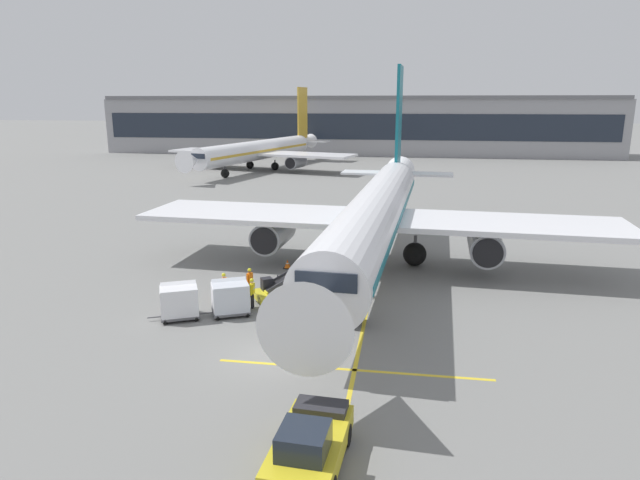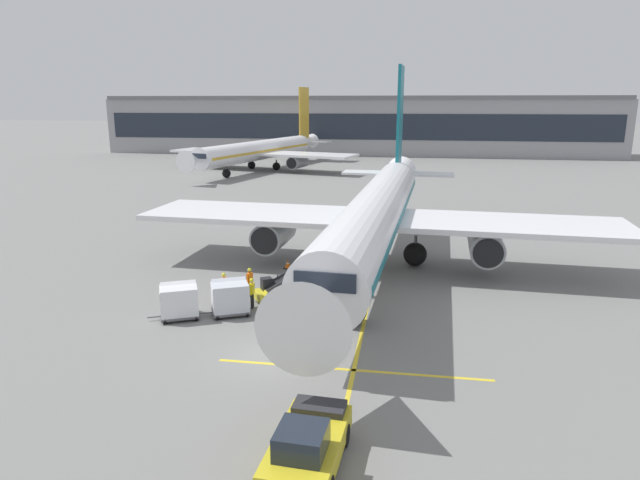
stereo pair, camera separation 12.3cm
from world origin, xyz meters
name	(u,v)px [view 2 (the right image)]	position (x,y,z in m)	size (l,w,h in m)	color
ground_plane	(272,355)	(0.00, 0.00, 0.00)	(600.00, 600.00, 0.00)	slate
parked_airplane	(377,213)	(3.85, 14.86, 3.85)	(33.29, 42.55, 14.63)	white
belt_loader	(288,286)	(-0.80, 7.19, 0.87)	(5.14, 3.90, 3.03)	gold
baggage_cart_lead	(230,297)	(-3.46, 4.59, 1.00)	(2.80, 2.29, 1.91)	#515156
baggage_cart_second	(179,300)	(-5.97, 3.61, 1.00)	(2.80, 2.29, 1.91)	#515156
pushback_tug	(307,445)	(3.09, -7.70, 0.83)	(2.37, 4.52, 1.83)	gold
ground_crew_by_loader	(232,298)	(-3.31, 4.41, 1.00)	(0.39, 0.52, 1.74)	#514C42
ground_crew_by_carts	(224,285)	(-4.40, 6.37, 1.00)	(0.27, 0.57, 1.74)	#514C42
ground_crew_marshaller	(252,291)	(-2.54, 5.68, 1.00)	(0.25, 0.57, 1.74)	black
ground_crew_wingwalker	(250,280)	(-3.20, 7.55, 1.00)	(0.32, 0.56, 1.74)	#333847
safety_cone_engine_keepout	(288,264)	(-2.21, 13.47, 0.30)	(0.55, 0.55, 0.63)	black
apron_guidance_line_lead_in	(375,270)	(3.88, 14.08, 0.00)	(0.20, 110.00, 0.01)	yellow
apron_guidance_line_stop_bar	(352,370)	(3.80, -0.90, 0.00)	(12.00, 0.20, 0.01)	yellow
terminal_building	(356,125)	(-6.31, 102.88, 6.21)	(110.51, 15.61, 12.52)	#939399
distant_airplane	(261,150)	(-18.97, 68.93, 3.31)	(33.54, 41.14, 14.01)	white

